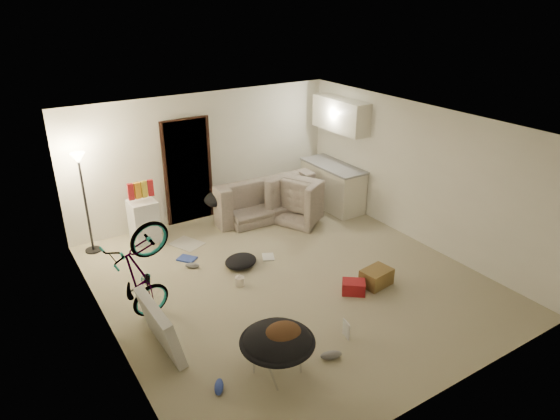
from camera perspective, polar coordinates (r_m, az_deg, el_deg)
floor at (r=8.07m, az=0.94°, el=-7.95°), size 5.50×6.00×0.02m
ceiling at (r=7.08m, az=1.08°, el=9.67°), size 5.50×6.00×0.02m
wall_back at (r=9.98m, az=-8.59°, el=6.10°), size 5.50×0.02×2.50m
wall_front at (r=5.54m, az=18.68°, el=-10.28°), size 5.50×0.02×2.50m
wall_left at (r=6.54m, az=-19.72°, el=-4.91°), size 0.02×6.00×2.50m
wall_right at (r=9.20m, az=15.56°, el=3.94°), size 0.02×6.00×2.50m
doorway at (r=9.87m, az=-10.53°, el=4.36°), size 0.85×0.10×2.04m
door_trim at (r=9.84m, az=-10.46°, el=4.31°), size 0.97×0.04×2.10m
floor_lamp at (r=8.98m, az=-21.70°, el=3.01°), size 0.28×0.28×1.81m
kitchen_counter at (r=10.62m, az=6.01°, el=2.70°), size 0.60×1.50×0.88m
counter_top at (r=10.46m, az=6.11°, el=5.05°), size 0.64×1.54×0.04m
kitchen_uppers at (r=10.26m, az=6.95°, el=10.73°), size 0.38×1.40×0.65m
sofa at (r=10.22m, az=-2.23°, el=1.18°), size 2.15×0.90×0.62m
armchair at (r=10.09m, az=2.66°, el=0.96°), size 1.24×1.30×0.66m
bicycle at (r=7.13m, az=-15.41°, el=-9.60°), size 1.66×0.90×0.91m
book_asset at (r=6.86m, az=7.91°, el=-14.53°), size 0.27×0.22×0.02m
mini_fridge at (r=9.41m, az=-15.28°, el=-1.22°), size 0.47×0.47×0.78m
snack_box_0 at (r=9.14m, az=-16.69°, el=2.00°), size 0.10×0.08×0.30m
snack_box_1 at (r=9.17m, az=-15.98°, el=2.16°), size 0.11×0.08×0.30m
snack_box_2 at (r=9.20m, az=-15.27°, el=2.31°), size 0.11×0.09×0.30m
snack_box_3 at (r=9.23m, az=-14.57°, el=2.47°), size 0.11×0.09×0.30m
saucer_chair at (r=6.10m, az=-0.30°, el=-15.44°), size 0.90×0.90×0.64m
hoodie at (r=5.98m, az=0.27°, el=-13.99°), size 0.51×0.44×0.22m
sofa_drape at (r=9.73m, az=-7.09°, el=1.27°), size 0.62×0.54×0.28m
tv_box at (r=6.65m, az=-13.55°, el=-12.80°), size 0.29×1.05×0.70m
drink_case_a at (r=8.00m, az=10.95°, el=-7.55°), size 0.51×0.39×0.27m
drink_case_b at (r=7.76m, az=8.41°, el=-8.71°), size 0.43×0.41×0.20m
juicer at (r=7.89m, az=-4.62°, el=-8.03°), size 0.15×0.15×0.21m
newspaper at (r=9.28m, az=-10.59°, el=-3.80°), size 0.62×0.68×0.01m
book_blue at (r=8.75m, az=-10.59°, el=-5.49°), size 0.36×0.37×0.03m
book_white at (r=8.67m, az=-1.35°, el=-5.38°), size 0.29×0.32×0.02m
shoe_1 at (r=8.48m, az=-9.99°, el=-6.25°), size 0.25×0.22×0.09m
shoe_2 at (r=6.14m, az=-6.99°, el=-19.42°), size 0.22×0.28×0.10m
shoe_3 at (r=6.54m, az=5.86°, el=-16.17°), size 0.30×0.20×0.10m
clothes_lump_a at (r=8.40m, az=-4.51°, el=-5.85°), size 0.67×0.61×0.18m
clothes_lump_b at (r=10.03m, az=-2.81°, el=-0.78°), size 0.49×0.43×0.14m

